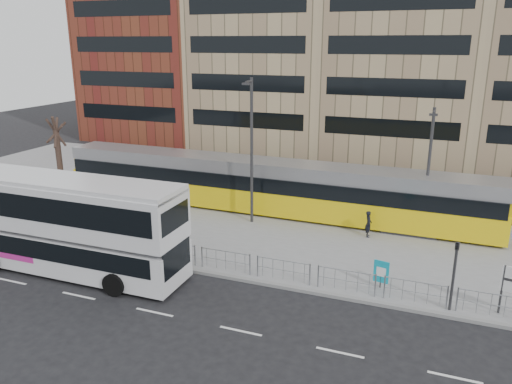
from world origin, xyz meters
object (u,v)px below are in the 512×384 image
(traffic_light_east, at_px, (455,267))
(lamp_post_west, at_px, (251,147))
(double_decker_bus, at_px, (68,222))
(ad_panel, at_px, (381,272))
(bare_tree, at_px, (54,114))
(pedestrian, at_px, (368,224))
(traffic_light_west, at_px, (95,215))
(lamp_post_east, at_px, (429,166))
(tram, at_px, (265,186))

(traffic_light_east, distance_m, lamp_post_west, 14.05)
(traffic_light_east, relative_size, lamp_post_west, 0.35)
(double_decker_bus, distance_m, ad_panel, 15.21)
(traffic_light_east, bearing_deg, bare_tree, 177.02)
(double_decker_bus, height_order, pedestrian, double_decker_bus)
(double_decker_bus, xyz_separation_m, ad_panel, (14.71, 3.47, -1.68))
(traffic_light_west, xyz_separation_m, traffic_light_east, (18.14, 0.00, 0.00))
(ad_panel, relative_size, traffic_light_east, 0.43)
(pedestrian, distance_m, lamp_post_east, 4.83)
(pedestrian, relative_size, traffic_light_west, 0.50)
(lamp_post_east, distance_m, bare_tree, 26.64)
(tram, distance_m, lamp_post_west, 3.90)
(double_decker_bus, relative_size, lamp_post_east, 1.63)
(ad_panel, distance_m, traffic_light_west, 15.19)
(bare_tree, bearing_deg, ad_panel, -16.85)
(lamp_post_west, bearing_deg, double_decker_bus, -121.87)
(tram, relative_size, lamp_post_west, 3.30)
(tram, relative_size, ad_panel, 22.05)
(ad_panel, height_order, pedestrian, pedestrian)
(lamp_post_west, height_order, lamp_post_east, lamp_post_west)
(lamp_post_east, bearing_deg, lamp_post_west, -168.01)
(tram, bearing_deg, pedestrian, -16.34)
(bare_tree, bearing_deg, lamp_post_east, 1.20)
(traffic_light_west, height_order, bare_tree, bare_tree)
(double_decker_bus, height_order, tram, double_decker_bus)
(pedestrian, relative_size, bare_tree, 0.20)
(tram, xyz_separation_m, lamp_post_west, (-0.01, -2.36, 3.10))
(double_decker_bus, height_order, lamp_post_east, lamp_post_east)
(pedestrian, bearing_deg, traffic_light_west, 104.30)
(double_decker_bus, distance_m, bare_tree, 15.64)
(ad_panel, xyz_separation_m, traffic_light_west, (-15.11, -0.97, 1.20))
(pedestrian, xyz_separation_m, traffic_light_west, (-13.56, -7.16, 1.19))
(double_decker_bus, height_order, lamp_post_west, lamp_post_west)
(traffic_light_west, xyz_separation_m, lamp_post_west, (6.30, 7.00, 2.87))
(double_decker_bus, relative_size, pedestrian, 7.74)
(double_decker_bus, bearing_deg, lamp_post_east, 35.58)
(tram, height_order, lamp_post_west, lamp_post_west)
(double_decker_bus, bearing_deg, bare_tree, 133.02)
(double_decker_bus, bearing_deg, pedestrian, 35.90)
(ad_panel, height_order, lamp_post_east, lamp_post_east)
(double_decker_bus, bearing_deg, traffic_light_east, 7.65)
(traffic_light_west, bearing_deg, ad_panel, -17.09)
(double_decker_bus, height_order, ad_panel, double_decker_bus)
(lamp_post_west, bearing_deg, lamp_post_east, 11.99)
(traffic_light_east, xyz_separation_m, bare_tree, (-28.24, 8.60, 3.79))
(lamp_post_west, bearing_deg, ad_panel, -34.41)
(tram, xyz_separation_m, pedestrian, (7.24, -2.20, -0.96))
(double_decker_bus, distance_m, traffic_light_west, 2.58)
(ad_panel, relative_size, lamp_post_west, 0.15)
(tram, height_order, lamp_post_east, lamp_post_east)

